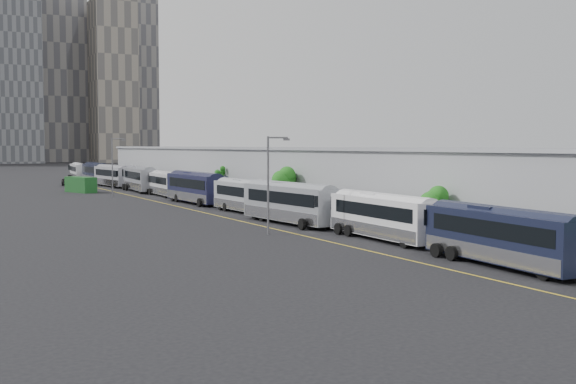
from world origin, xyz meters
TOP-DOWN VIEW (x-y plane):
  - sidewalk at (9.00, 55.00)m, footprint 10.00×170.00m
  - lane_line at (-1.50, 55.00)m, footprint 0.12×160.00m
  - depot at (12.99, 55.00)m, footprint 12.45×160.40m
  - bus_1 at (2.04, 21.80)m, footprint 3.26×12.54m
  - bus_2 at (2.74, 35.33)m, footprint 2.88×12.45m
  - bus_3 at (1.64, 48.91)m, footprint 3.70×13.48m
  - bus_4 at (2.48, 60.75)m, footprint 2.88×12.48m
  - bus_5 at (2.00, 75.56)m, footprint 3.19×13.78m
  - bus_6 at (2.79, 91.14)m, footprint 2.99×12.42m
  - bus_7 at (2.41, 102.35)m, footprint 3.68×14.03m
  - bus_8 at (1.71, 117.57)m, footprint 3.81×13.49m
  - bus_9 at (2.15, 133.18)m, footprint 3.02×13.63m
  - bus_10 at (1.72, 147.91)m, footprint 3.47×12.52m
  - tree_1 at (5.67, 33.09)m, footprint 2.26×2.26m
  - tree_2 at (5.41, 57.80)m, footprint 2.59×2.59m
  - tree_3 at (6.27, 78.04)m, footprint 1.05×1.05m
  - street_lamp_near at (-3.52, 42.58)m, footprint 2.04×0.22m
  - street_lamp_far at (-4.50, 91.52)m, footprint 2.04×0.22m
  - shipping_container at (-6.52, 104.75)m, footprint 4.00×6.63m
  - suv at (-4.45, 123.57)m, footprint 3.00×6.10m

SIDE VIEW (x-z plane):
  - lane_line at x=-1.50m, z-range 0.00..0.02m
  - sidewalk at x=9.00m, z-range 0.00..0.12m
  - suv at x=-4.45m, z-range 0.00..1.67m
  - shipping_container at x=-6.52m, z-range 0.00..2.43m
  - bus_6 at x=2.79m, z-range -0.28..3.32m
  - bus_10 at x=1.72m, z-range -0.28..3.33m
  - bus_2 at x=2.74m, z-range -0.28..3.34m
  - bus_1 at x=2.04m, z-range -0.28..3.34m
  - bus_4 at x=2.48m, z-range -0.28..3.35m
  - bus_8 at x=1.71m, z-range -0.30..3.59m
  - bus_3 at x=1.64m, z-range -0.30..3.59m
  - bus_9 at x=2.15m, z-range -0.31..3.67m
  - bus_5 at x=2.00m, z-range -0.31..3.69m
  - bus_7 at x=2.41m, z-range -0.31..3.74m
  - tree_1 at x=5.67m, z-range 0.91..5.00m
  - tree_3 at x=6.27m, z-range 1.37..5.48m
  - depot at x=12.99m, z-range -0.09..7.11m
  - tree_2 at x=5.41m, z-range 1.21..6.24m
  - street_lamp_near at x=-3.52m, z-range 0.68..8.80m
  - street_lamp_far at x=-4.50m, z-range 0.68..9.10m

